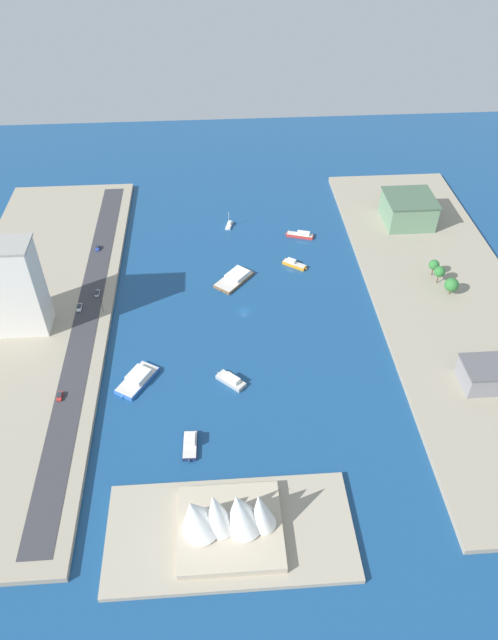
{
  "coord_description": "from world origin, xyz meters",
  "views": [
    {
      "loc": [
        11.7,
        199.03,
        171.37
      ],
      "look_at": [
        -1.39,
        11.59,
        4.53
      ],
      "focal_mm": 32.18,
      "sensor_mm": 36.0,
      "label": 1
    }
  ],
  "objects_px": {
    "terminal_long_green": "(408,209)",
    "van_white": "(79,307)",
    "hatchback_blue": "(98,248)",
    "pickup_red": "(60,396)",
    "opera_landmark": "(226,517)",
    "barge_flat_brown": "(235,278)",
    "yacht_sleek_gray": "(231,380)",
    "tugboat_red": "(300,235)",
    "hotel_broad_white": "(6,288)",
    "traffic_light_waterfront": "(102,304)",
    "water_taxi_orange": "(294,264)",
    "patrol_launch_navy": "(190,444)",
    "warehouse_low_gray": "(496,374)",
    "sedan_silver": "(97,293)",
    "catamaran_blue": "(138,379)",
    "sailboat_small_white": "(229,225)"
  },
  "relations": [
    {
      "from": "yacht_sleek_gray",
      "to": "hotel_broad_white",
      "type": "xyz_separation_m",
      "value": [
        90.96,
        -36.87,
        22.77
      ]
    },
    {
      "from": "terminal_long_green",
      "to": "van_white",
      "type": "relative_size",
      "value": 5.07
    },
    {
      "from": "tugboat_red",
      "to": "hotel_broad_white",
      "type": "bearing_deg",
      "value": 26.27
    },
    {
      "from": "sedan_silver",
      "to": "hatchback_blue",
      "type": "bearing_deg",
      "value": -82.93
    },
    {
      "from": "patrol_launch_navy",
      "to": "pickup_red",
      "type": "height_order",
      "value": "pickup_red"
    },
    {
      "from": "sailboat_small_white",
      "to": "catamaran_blue",
      "type": "relative_size",
      "value": 0.45
    },
    {
      "from": "yacht_sleek_gray",
      "to": "tugboat_red",
      "type": "xyz_separation_m",
      "value": [
        -42.16,
        -102.59,
        -0.08
      ]
    },
    {
      "from": "yacht_sleek_gray",
      "to": "catamaran_blue",
      "type": "xyz_separation_m",
      "value": [
        37.29,
        -3.22,
        0.1
      ]
    },
    {
      "from": "sailboat_small_white",
      "to": "barge_flat_brown",
      "type": "distance_m",
      "value": 48.63
    },
    {
      "from": "yacht_sleek_gray",
      "to": "tugboat_red",
      "type": "height_order",
      "value": "yacht_sleek_gray"
    },
    {
      "from": "barge_flat_brown",
      "to": "van_white",
      "type": "bearing_deg",
      "value": 15.45
    },
    {
      "from": "patrol_launch_navy",
      "to": "hatchback_blue",
      "type": "height_order",
      "value": "hatchback_blue"
    },
    {
      "from": "pickup_red",
      "to": "sedan_silver",
      "type": "xyz_separation_m",
      "value": [
        -6.4,
        -62.57,
        0.03
      ]
    },
    {
      "from": "yacht_sleek_gray",
      "to": "warehouse_low_gray",
      "type": "relative_size",
      "value": 0.45
    },
    {
      "from": "warehouse_low_gray",
      "to": "opera_landmark",
      "type": "xyz_separation_m",
      "value": [
        107.58,
        54.7,
        2.82
      ]
    },
    {
      "from": "hotel_broad_white",
      "to": "hatchback_blue",
      "type": "height_order",
      "value": "hotel_broad_white"
    },
    {
      "from": "water_taxi_orange",
      "to": "van_white",
      "type": "height_order",
      "value": "van_white"
    },
    {
      "from": "terminal_long_green",
      "to": "traffic_light_waterfront",
      "type": "bearing_deg",
      "value": 22.52
    },
    {
      "from": "terminal_long_green",
      "to": "hatchback_blue",
      "type": "height_order",
      "value": "terminal_long_green"
    },
    {
      "from": "warehouse_low_gray",
      "to": "hatchback_blue",
      "type": "xyz_separation_m",
      "value": [
        167.59,
        -104.2,
        -4.02
      ]
    },
    {
      "from": "traffic_light_waterfront",
      "to": "hatchback_blue",
      "type": "bearing_deg",
      "value": -80.02
    },
    {
      "from": "patrol_launch_navy",
      "to": "sedan_silver",
      "type": "height_order",
      "value": "sedan_silver"
    },
    {
      "from": "warehouse_low_gray",
      "to": "terminal_long_green",
      "type": "height_order",
      "value": "terminal_long_green"
    },
    {
      "from": "yacht_sleek_gray",
      "to": "barge_flat_brown",
      "type": "height_order",
      "value": "yacht_sleek_gray"
    },
    {
      "from": "hotel_broad_white",
      "to": "traffic_light_waterfront",
      "type": "bearing_deg",
      "value": -167.52
    },
    {
      "from": "van_white",
      "to": "opera_landmark",
      "type": "relative_size",
      "value": 0.15
    },
    {
      "from": "hatchback_blue",
      "to": "yacht_sleek_gray",
      "type": "bearing_deg",
      "value": 124.24
    },
    {
      "from": "hotel_broad_white",
      "to": "van_white",
      "type": "xyz_separation_m",
      "value": [
        -24.46,
        -10.39,
        -20.65
      ]
    },
    {
      "from": "hatchback_blue",
      "to": "pickup_red",
      "type": "bearing_deg",
      "value": 89.0
    },
    {
      "from": "yacht_sleek_gray",
      "to": "hotel_broad_white",
      "type": "height_order",
      "value": "hotel_broad_white"
    },
    {
      "from": "water_taxi_orange",
      "to": "hotel_broad_white",
      "type": "xyz_separation_m",
      "value": [
        126.43,
        39.62,
        22.93
      ]
    },
    {
      "from": "tugboat_red",
      "to": "traffic_light_waterfront",
      "type": "relative_size",
      "value": 2.38
    },
    {
      "from": "hatchback_blue",
      "to": "sedan_silver",
      "type": "relative_size",
      "value": 0.91
    },
    {
      "from": "catamaran_blue",
      "to": "tugboat_red",
      "type": "relative_size",
      "value": 1.34
    },
    {
      "from": "terminal_long_green",
      "to": "sedan_silver",
      "type": "xyz_separation_m",
      "value": [
        161.21,
        52.88,
        -6.63
      ]
    },
    {
      "from": "barge_flat_brown",
      "to": "pickup_red",
      "type": "height_order",
      "value": "pickup_red"
    },
    {
      "from": "hotel_broad_white",
      "to": "terminal_long_green",
      "type": "bearing_deg",
      "value": -159.24
    },
    {
      "from": "water_taxi_orange",
      "to": "opera_landmark",
      "type": "bearing_deg",
      "value": 74.23
    },
    {
      "from": "tugboat_red",
      "to": "opera_landmark",
      "type": "relative_size",
      "value": 0.45
    },
    {
      "from": "catamaran_blue",
      "to": "van_white",
      "type": "distance_m",
      "value": 52.89
    },
    {
      "from": "patrol_launch_navy",
      "to": "sedan_silver",
      "type": "xyz_separation_m",
      "value": [
        43.59,
        -86.89,
        2.15
      ]
    },
    {
      "from": "hotel_broad_white",
      "to": "water_taxi_orange",
      "type": "bearing_deg",
      "value": -162.6
    },
    {
      "from": "traffic_light_waterfront",
      "to": "barge_flat_brown",
      "type": "bearing_deg",
      "value": -159.78
    },
    {
      "from": "barge_flat_brown",
      "to": "tugboat_red",
      "type": "relative_size",
      "value": 1.41
    },
    {
      "from": "pickup_red",
      "to": "opera_landmark",
      "type": "distance_m",
      "value": 85.53
    },
    {
      "from": "catamaran_blue",
      "to": "traffic_light_waterfront",
      "type": "relative_size",
      "value": 3.18
    },
    {
      "from": "patrol_launch_navy",
      "to": "water_taxi_orange",
      "type": "bearing_deg",
      "value": -115.84
    },
    {
      "from": "water_taxi_orange",
      "to": "hatchback_blue",
      "type": "relative_size",
      "value": 2.85
    },
    {
      "from": "barge_flat_brown",
      "to": "pickup_red",
      "type": "bearing_deg",
      "value": 45.58
    },
    {
      "from": "yacht_sleek_gray",
      "to": "pickup_red",
      "type": "distance_m",
      "value": 66.34
    }
  ]
}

